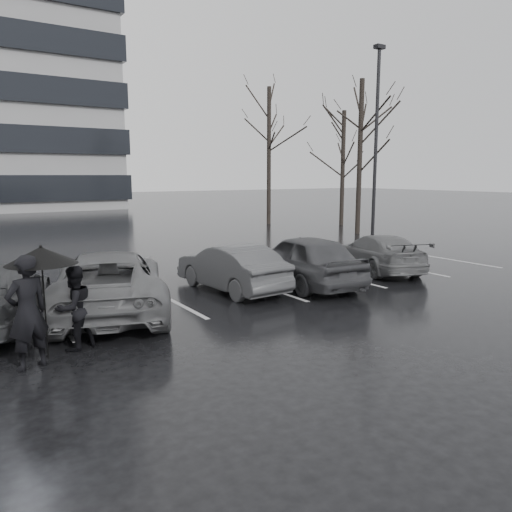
{
  "coord_description": "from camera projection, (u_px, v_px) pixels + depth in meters",
  "views": [
    {
      "loc": [
        -7.04,
        -9.43,
        3.13
      ],
      "look_at": [
        -0.3,
        1.0,
        1.1
      ],
      "focal_mm": 35.0,
      "sensor_mm": 36.0,
      "label": 1
    }
  ],
  "objects": [
    {
      "name": "car_main",
      "position": [
        304.0,
        260.0,
        14.21
      ],
      "size": [
        2.18,
        4.49,
        1.48
      ],
      "primitive_type": "imported",
      "rotation": [
        0.0,
        0.0,
        3.04
      ],
      "color": "black",
      "rests_on": "ground"
    },
    {
      "name": "car_west_a",
      "position": [
        231.0,
        268.0,
        13.57
      ],
      "size": [
        1.57,
        3.91,
        1.26
      ],
      "primitive_type": "imported",
      "rotation": [
        0.0,
        0.0,
        3.2
      ],
      "color": "#2A2A2C",
      "rests_on": "ground"
    },
    {
      "name": "umbrella",
      "position": [
        41.0,
        256.0,
        8.29
      ],
      "size": [
        1.17,
        1.17,
        1.98
      ],
      "color": "black",
      "rests_on": "ground"
    },
    {
      "name": "tree_east",
      "position": [
        360.0,
        158.0,
        26.16
      ],
      "size": [
        0.26,
        0.26,
        8.0
      ],
      "primitive_type": "cylinder",
      "color": "black",
      "rests_on": "ground"
    },
    {
      "name": "tree_north",
      "position": [
        269.0,
        157.0,
        31.39
      ],
      "size": [
        0.26,
        0.26,
        8.5
      ],
      "primitive_type": "cylinder",
      "color": "black",
      "rests_on": "ground"
    },
    {
      "name": "lamp_post",
      "position": [
        375.0,
        157.0,
        21.61
      ],
      "size": [
        0.47,
        0.47,
        8.5
      ],
      "rotation": [
        0.0,
        0.0,
        0.0
      ],
      "color": "gray",
      "rests_on": "ground"
    },
    {
      "name": "car_east",
      "position": [
        378.0,
        253.0,
        16.33
      ],
      "size": [
        2.88,
        4.46,
        1.2
      ],
      "primitive_type": "imported",
      "rotation": [
        0.0,
        0.0,
        2.83
      ],
      "color": "#454547",
      "rests_on": "ground"
    },
    {
      "name": "tree_ne",
      "position": [
        343.0,
        169.0,
        30.9
      ],
      "size": [
        0.26,
        0.26,
        7.0
      ],
      "primitive_type": "cylinder",
      "color": "black",
      "rests_on": "ground"
    },
    {
      "name": "car_west_b",
      "position": [
        110.0,
        282.0,
        11.34
      ],
      "size": [
        3.83,
        5.62,
        1.43
      ],
      "primitive_type": "imported",
      "rotation": [
        0.0,
        0.0,
        2.83
      ],
      "color": "#454547",
      "rests_on": "ground"
    },
    {
      "name": "stall_stripes",
      "position": [
        211.0,
        289.0,
        13.74
      ],
      "size": [
        19.72,
        5.0,
        0.0
      ],
      "color": "#B9B9BB",
      "rests_on": "ground"
    },
    {
      "name": "pedestrian_left",
      "position": [
        27.0,
        312.0,
        8.01
      ],
      "size": [
        0.8,
        0.65,
        1.88
      ],
      "primitive_type": "imported",
      "rotation": [
        0.0,
        0.0,
        3.48
      ],
      "color": "black",
      "rests_on": "ground"
    },
    {
      "name": "pedestrian_right",
      "position": [
        74.0,
        308.0,
        8.94
      ],
      "size": [
        0.92,
        0.83,
        1.53
      ],
      "primitive_type": "imported",
      "rotation": [
        0.0,
        0.0,
        3.57
      ],
      "color": "black",
      "rests_on": "ground"
    },
    {
      "name": "ground",
      "position": [
        289.0,
        305.0,
        12.09
      ],
      "size": [
        160.0,
        160.0,
        0.0
      ],
      "primitive_type": "plane",
      "color": "black",
      "rests_on": "ground"
    }
  ]
}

